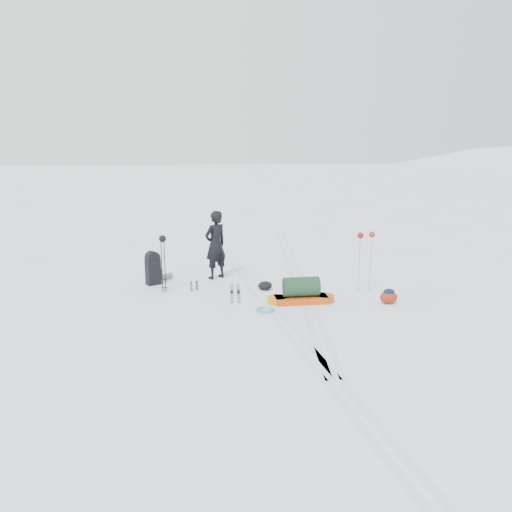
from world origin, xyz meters
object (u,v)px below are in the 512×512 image
object	(u,v)px
pulk_sled	(301,293)
expedition_rucksack	(154,269)
skier	(216,245)
ski_poles_black	(163,246)

from	to	relation	value
pulk_sled	expedition_rucksack	world-z (taller)	expedition_rucksack
skier	ski_poles_black	xyz separation A→B (m)	(-1.41, -1.15, 0.24)
pulk_sled	ski_poles_black	world-z (taller)	ski_poles_black
skier	pulk_sled	world-z (taller)	skier
expedition_rucksack	ski_poles_black	bearing A→B (deg)	-99.58
expedition_rucksack	pulk_sled	bearing A→B (deg)	-60.61
skier	expedition_rucksack	size ratio (longest dim) A/B	2.04
skier	pulk_sled	xyz separation A→B (m)	(1.82, -2.59, -0.72)
ski_poles_black	expedition_rucksack	bearing A→B (deg)	87.15
pulk_sled	skier	bearing A→B (deg)	126.35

